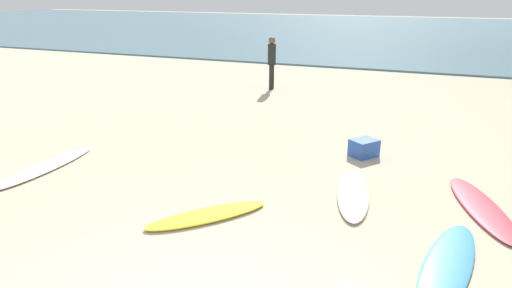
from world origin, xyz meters
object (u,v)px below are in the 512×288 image
surfboard_5 (353,193)px  beach_cooler (364,148)px  surfboard_2 (207,215)px  surfboard_3 (482,207)px  surfboard_0 (448,266)px  beachgoer_near (272,60)px  surfboard_4 (47,166)px

surfboard_5 → beach_cooler: 2.04m
surfboard_2 → surfboard_3: surfboard_2 is taller
surfboard_0 → surfboard_3: (0.51, 1.93, 0.01)m
surfboard_0 → beachgoer_near: beachgoer_near is taller
surfboard_3 → surfboard_5: bearing=168.7°
surfboard_4 → beach_cooler: size_ratio=4.68×
surfboard_2 → beach_cooler: (1.82, 3.67, 0.14)m
beach_cooler → surfboard_2: bearing=-116.3°
surfboard_0 → surfboard_4: (-7.38, 0.73, 0.00)m
surfboard_3 → surfboard_4: bearing=170.7°
surfboard_2 → surfboard_5: surfboard_2 is taller
surfboard_4 → surfboard_2: bearing=-10.2°
surfboard_3 → beachgoer_near: size_ratio=1.32×
surfboard_0 → surfboard_2: surfboard_2 is taller
surfboard_2 → surfboard_5: 2.56m
surfboard_0 → surfboard_2: 3.47m
surfboard_4 → beachgoer_near: bearing=79.0°
surfboard_2 → surfboard_4: surfboard_2 is taller
surfboard_4 → surfboard_5: (5.88, 0.97, 0.00)m
surfboard_5 → beachgoer_near: beachgoer_near is taller
surfboard_3 → beach_cooler: bearing=122.4°
surfboard_0 → surfboard_4: size_ratio=0.97×
surfboard_3 → beachgoer_near: 9.81m
surfboard_0 → surfboard_2: bearing=9.1°
surfboard_3 → surfboard_2: bearing=-172.7°
surfboard_0 → surfboard_5: 2.27m
surfboard_0 → surfboard_5: surfboard_5 is taller
surfboard_4 → beachgoer_near: beachgoer_near is taller
surfboard_3 → surfboard_4: size_ratio=0.96×
surfboard_0 → surfboard_3: bearing=-94.8°
surfboard_3 → surfboard_4: 7.99m
beachgoer_near → surfboard_0: bearing=-157.2°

